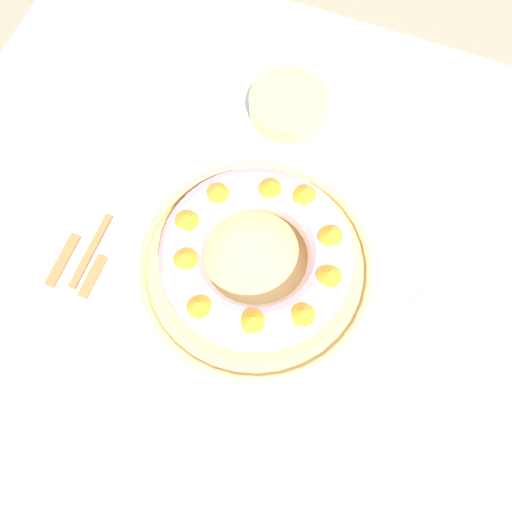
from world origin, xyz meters
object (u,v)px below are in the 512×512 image
Objects in this scene: fork at (103,229)px; side_bowl at (289,105)px; napkin at (453,354)px; cake_knife at (102,258)px; bundt_cake at (256,256)px; serving_knife at (76,237)px; serving_dish at (256,267)px.

fork is 1.35× the size of side_bowl.
cake_knife is at bearing -174.83° from napkin.
napkin is at bearing -39.94° from side_bowl.
bundt_cake is 0.30m from serving_knife.
side_bowl is (0.20, 0.31, 0.02)m from fork.
serving_knife is 0.06m from cake_knife.
bundt_cake reaches higher than fork.
fork is at bearing 119.73° from cake_knife.
serving_knife is 1.50× the size of side_bowl.
cake_knife is at bearing -17.08° from serving_knife.
serving_dish is at bearing 176.76° from napkin.
serving_dish reaches higher than serving_knife.
bundt_cake is (0.00, -0.00, 0.05)m from serving_dish.
serving_dish is 0.24m from cake_knife.
cake_knife is (-0.23, -0.07, -0.01)m from serving_dish.
fork is 0.90× the size of serving_knife.
bundt_cake is 0.30m from side_bowl.
serving_dish is 1.96× the size of fork.
serving_knife is at bearing -124.14° from side_bowl.
serving_dish reaches higher than fork.
side_bowl reaches higher than serving_dish.
serving_dish reaches higher than napkin.
serving_knife is (-0.29, -0.05, -0.01)m from serving_dish.
fork is 1.03× the size of napkin.
napkin is (0.60, 0.03, -0.00)m from serving_knife.
serving_knife reaches higher than napkin.
side_bowl reaches higher than fork.
serving_dish reaches higher than cake_knife.
cake_knife reaches higher than napkin.
serving_dish is 0.25m from fork.
serving_dish is at bearing 164.18° from bundt_cake.
fork is at bearing -179.53° from napkin.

